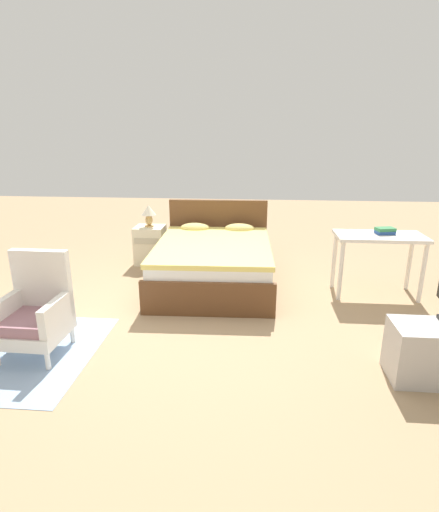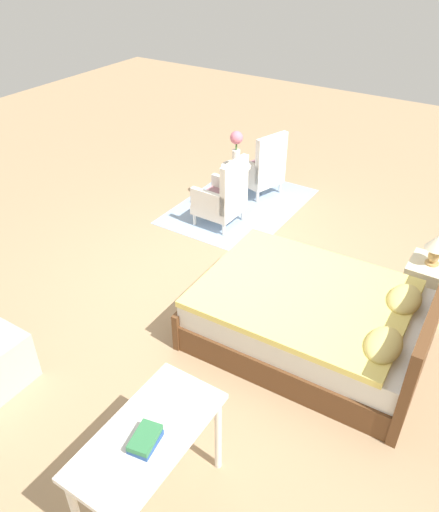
{
  "view_description": "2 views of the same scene",
  "coord_description": "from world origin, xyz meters",
  "views": [
    {
      "loc": [
        0.65,
        -3.95,
        1.96
      ],
      "look_at": [
        0.31,
        0.16,
        0.66
      ],
      "focal_mm": 28.0,
      "sensor_mm": 36.0,
      "label": 1
    },
    {
      "loc": [
        3.55,
        2.23,
        3.37
      ],
      "look_at": [
        0.34,
        0.18,
        0.77
      ],
      "focal_mm": 35.0,
      "sensor_mm": 36.0,
      "label": 2
    }
  ],
  "objects": [
    {
      "name": "side_table",
      "position": [
        -1.82,
        -0.94,
        0.38
      ],
      "size": [
        0.4,
        0.4,
        0.6
      ],
      "color": "beige",
      "rests_on": "ground_plane"
    },
    {
      "name": "flower_vase",
      "position": [
        -1.82,
        -0.94,
        0.89
      ],
      "size": [
        0.17,
        0.17,
        0.48
      ],
      "color": "silver",
      "rests_on": "side_table"
    },
    {
      "name": "armchair_by_window_right",
      "position": [
        -1.28,
        -0.81,
        0.38
      ],
      "size": [
        0.55,
        0.55,
        0.92
      ],
      "color": "white",
      "rests_on": "floor_rug"
    },
    {
      "name": "table_lamp",
      "position": [
        -0.9,
        1.83,
        0.79
      ],
      "size": [
        0.22,
        0.22,
        0.33
      ],
      "color": "tan",
      "rests_on": "nightstand"
    },
    {
      "name": "vanity_desk",
      "position": [
        2.18,
        0.83,
        0.65
      ],
      "size": [
        1.04,
        0.52,
        0.77
      ],
      "color": "silver",
      "rests_on": "ground_plane"
    },
    {
      "name": "bed",
      "position": [
        0.15,
        1.1,
        0.3
      ],
      "size": [
        1.55,
        2.12,
        0.96
      ],
      "color": "brown",
      "rests_on": "ground_plane"
    },
    {
      "name": "armchair_by_window_left",
      "position": [
        -2.34,
        -0.82,
        0.38
      ],
      "size": [
        0.68,
        0.68,
        0.92
      ],
      "color": "white",
      "rests_on": "floor_rug"
    },
    {
      "name": "ground_plane",
      "position": [
        0.0,
        0.0,
        0.0
      ],
      "size": [
        16.0,
        16.0,
        0.0
      ],
      "primitive_type": "plane",
      "color": "#A38460"
    },
    {
      "name": "book_stack",
      "position": [
        2.25,
        0.87,
        0.81
      ],
      "size": [
        0.24,
        0.18,
        0.08
      ],
      "color": "#284C8E",
      "rests_on": "vanity_desk"
    },
    {
      "name": "floor_rug",
      "position": [
        -1.82,
        -0.87,
        0.0
      ],
      "size": [
        2.1,
        1.5,
        0.01
      ],
      "color": "#8EA8C6",
      "rests_on": "ground_plane"
    },
    {
      "name": "nightstand",
      "position": [
        -0.9,
        1.83,
        0.29
      ],
      "size": [
        0.44,
        0.41,
        0.58
      ],
      "color": "beige",
      "rests_on": "ground_plane"
    }
  ]
}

